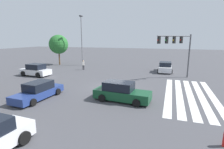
% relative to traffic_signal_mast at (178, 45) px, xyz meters
% --- Properties ---
extents(ground_plane, '(148.86, 148.86, 0.00)m').
position_rel_traffic_signal_mast_xyz_m(ground_plane, '(-6.53, 6.53, -4.35)').
color(ground_plane, '#47474C').
extents(crosswalk_markings, '(11.69, 4.40, 0.01)m').
position_rel_traffic_signal_mast_xyz_m(crosswalk_markings, '(-6.53, -1.22, -4.34)').
color(crosswalk_markings, silver).
rests_on(crosswalk_markings, ground_plane).
extents(traffic_signal_mast, '(4.06, 4.06, 5.73)m').
position_rel_traffic_signal_mast_xyz_m(traffic_signal_mast, '(0.00, 0.00, 0.00)').
color(traffic_signal_mast, '#47474C').
rests_on(traffic_signal_mast, ground_plane).
extents(car_2, '(2.30, 4.42, 1.69)m').
position_rel_traffic_signal_mast_xyz_m(car_2, '(-4.21, 18.74, -3.56)').
color(car_2, silver).
rests_on(car_2, ground_plane).
extents(car_4, '(4.93, 2.15, 1.50)m').
position_rel_traffic_signal_mast_xyz_m(car_4, '(-11.89, 11.53, -3.67)').
color(car_4, navy).
rests_on(car_4, ground_plane).
extents(car_5, '(4.33, 2.27, 1.60)m').
position_rel_traffic_signal_mast_xyz_m(car_5, '(4.61, 1.48, -3.60)').
color(car_5, silver).
rests_on(car_5, ground_plane).
extents(car_6, '(2.26, 4.87, 1.63)m').
position_rel_traffic_signal_mast_xyz_m(car_6, '(-10.04, 4.51, -3.60)').
color(car_6, '#144728').
rests_on(car_6, ground_plane).
extents(pedestrian, '(0.41, 0.41, 1.61)m').
position_rel_traffic_signal_mast_xyz_m(pedestrian, '(2.09, 14.52, -3.45)').
color(pedestrian, '#38383D').
rests_on(pedestrian, ground_plane).
extents(street_light_pole_a, '(0.80, 0.36, 9.33)m').
position_rel_traffic_signal_mast_xyz_m(street_light_pole_a, '(6.41, 17.01, 1.14)').
color(street_light_pole_a, slate).
rests_on(street_light_pole_a, ground_plane).
extents(tree_corner_a, '(3.71, 3.71, 5.89)m').
position_rel_traffic_signal_mast_xyz_m(tree_corner_a, '(5.79, 21.82, -0.32)').
color(tree_corner_a, brown).
rests_on(tree_corner_a, ground_plane).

